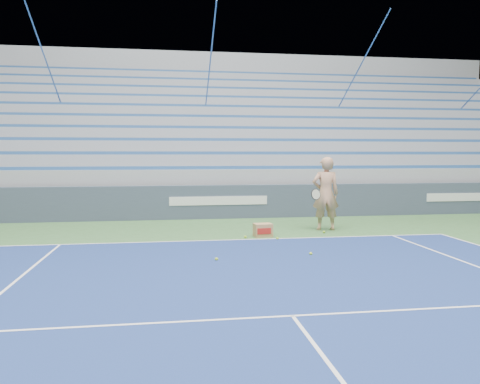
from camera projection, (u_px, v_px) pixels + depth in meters
name	position (u px, v px, depth m)	size (l,w,h in m)	color
sponsor_barrier	(218.00, 202.00, 15.39)	(30.00, 0.32, 1.10)	#394557
bleachers	(205.00, 149.00, 20.88)	(31.00, 9.15, 7.30)	#989BA0
tennis_player	(325.00, 194.00, 12.97)	(1.00, 0.90, 2.04)	tan
ball_box	(263.00, 230.00, 11.99)	(0.49, 0.40, 0.34)	#A98251
tennis_ball_0	(311.00, 254.00, 9.79)	(0.07, 0.07, 0.07)	#B3DC2D
tennis_ball_1	(324.00, 232.00, 12.53)	(0.07, 0.07, 0.07)	#B3DC2D
tennis_ball_2	(277.00, 238.00, 11.56)	(0.07, 0.07, 0.07)	#B3DC2D
tennis_ball_3	(216.00, 259.00, 9.28)	(0.07, 0.07, 0.07)	#B3DC2D
tennis_ball_4	(245.00, 237.00, 11.77)	(0.07, 0.07, 0.07)	#B3DC2D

